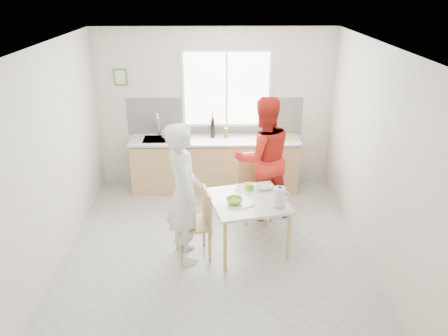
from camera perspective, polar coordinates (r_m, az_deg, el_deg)
The scene contains 21 objects.
ground at distance 6.00m, azimuth -1.21°, elevation -10.83°, with size 4.50×4.50×0.00m, color #B7B7B2.
room_shell at distance 5.26m, azimuth -1.36°, elevation 4.15°, with size 4.50×4.50×4.50m.
window at distance 7.39m, azimuth 0.34°, elevation 10.28°, with size 1.50×0.06×1.30m.
backsplash at distance 7.52m, azimuth -1.21°, elevation 6.77°, with size 3.00×0.02×0.65m, color white.
picture_frame at distance 7.52m, azimuth -13.39°, elevation 11.46°, with size 0.22×0.03×0.28m.
kitchen_counter at distance 7.52m, azimuth -1.20°, elevation 0.23°, with size 2.84×0.64×1.37m.
dining_table at distance 5.76m, azimuth 3.16°, elevation -4.79°, with size 1.15×1.15×0.73m.
chair_left at distance 5.69m, azimuth -3.46°, elevation -6.85°, with size 0.52×0.52×0.94m.
chair_far at distance 6.61m, azimuth 3.93°, elevation -1.98°, with size 0.56×0.56×1.00m.
person_white at distance 5.47m, azimuth -5.26°, elevation -3.36°, with size 0.67×0.44×1.85m, color white.
person_red at distance 6.50m, azimuth 5.14°, elevation 1.26°, with size 0.91×0.71×1.88m, color red.
bowl_green at distance 5.62m, azimuth 1.39°, elevation -4.29°, with size 0.21×0.21×0.07m, color #8DC22C.
bowl_white at distance 6.01m, azimuth 5.21°, elevation -2.49°, with size 0.22×0.22×0.05m, color white.
milk_jug at distance 5.53m, azimuth 7.29°, elevation -3.69°, with size 0.21×0.15×0.27m.
green_box at distance 5.97m, azimuth 3.31°, elevation -2.43°, with size 0.10×0.10×0.09m, color #71C12C.
spoon at distance 5.52m, azimuth 3.06°, elevation -5.15°, with size 0.01×0.01×0.16m, color #A5A5AA.
cutting_board at distance 7.42m, azimuth 8.11°, elevation 3.88°, with size 0.35×0.25×0.01m, color #99C02C.
wine_bottle_a at distance 7.42m, azimuth -1.48°, elevation 5.38°, with size 0.07×0.07×0.32m, color black.
wine_bottle_b at distance 7.36m, azimuth -1.49°, elevation 5.13°, with size 0.07×0.07×0.30m, color black.
jar_amber at distance 7.39m, azimuth 0.25°, elevation 4.63°, with size 0.06×0.06×0.16m, color brown.
soap_bottle at distance 7.46m, azimuth -7.71°, elevation 4.73°, with size 0.09×0.09×0.19m, color #999999.
Camera 1 is at (0.05, -4.96, 3.38)m, focal length 35.00 mm.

